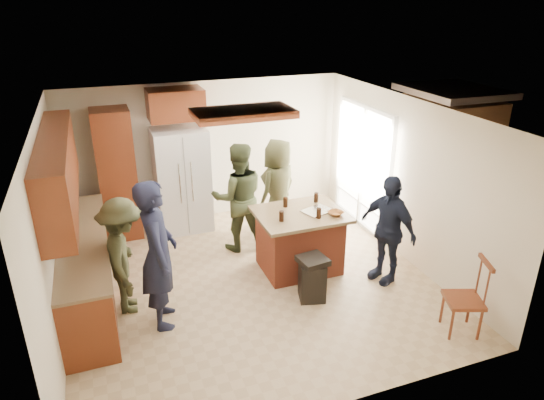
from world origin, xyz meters
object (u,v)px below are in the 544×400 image
object	(u,v)px
person_front_left	(158,255)
spindle_chair	(465,300)
kitchen_island	(299,240)
trash_bin	(312,278)
refrigerator	(182,180)
person_side_right	(387,229)
person_behind_left	(239,197)
person_counter	(124,256)
person_behind_right	(278,188)

from	to	relation	value
person_front_left	spindle_chair	size ratio (longest dim) A/B	1.93
kitchen_island	trash_bin	size ratio (longest dim) A/B	2.03
refrigerator	spindle_chair	bearing A→B (deg)	-57.09
spindle_chair	kitchen_island	bearing A→B (deg)	121.98
person_side_right	spindle_chair	bearing A→B (deg)	-6.96
person_front_left	trash_bin	xyz separation A→B (m)	(1.97, -0.20, -0.64)
person_side_right	trash_bin	size ratio (longest dim) A/B	2.55
person_behind_left	spindle_chair	distance (m)	3.62
kitchen_island	trash_bin	xyz separation A→B (m)	(-0.15, -0.79, -0.16)
person_behind_left	person_counter	size ratio (longest dim) A/B	1.14
person_behind_left	person_behind_right	size ratio (longest dim) A/B	1.05
person_counter	spindle_chair	bearing A→B (deg)	-112.42
person_front_left	refrigerator	size ratio (longest dim) A/B	1.07
person_side_right	spindle_chair	size ratio (longest dim) A/B	1.62
person_counter	kitchen_island	xyz separation A→B (m)	(2.50, 0.16, -0.31)
trash_bin	person_counter	bearing A→B (deg)	165.05
person_front_left	person_counter	bearing A→B (deg)	48.21
person_counter	person_behind_right	bearing A→B (deg)	-58.23
refrigerator	person_behind_left	bearing A→B (deg)	-56.46
person_side_right	person_counter	xyz separation A→B (m)	(-3.55, 0.53, -0.02)
person_side_right	trash_bin	xyz separation A→B (m)	(-1.19, -0.10, -0.49)
person_front_left	trash_bin	bearing A→B (deg)	-89.70
kitchen_island	spindle_chair	xyz separation A→B (m)	(1.29, -2.07, -0.02)
person_behind_left	person_counter	distance (m)	2.16
person_counter	kitchen_island	distance (m)	2.53
kitchen_island	person_counter	bearing A→B (deg)	-176.38
person_behind_right	person_counter	world-z (taller)	person_behind_right
trash_bin	person_side_right	bearing A→B (deg)	4.71
person_behind_left	kitchen_island	distance (m)	1.23
kitchen_island	trash_bin	world-z (taller)	kitchen_island
person_counter	refrigerator	world-z (taller)	refrigerator
kitchen_island	spindle_chair	world-z (taller)	spindle_chair
refrigerator	person_counter	bearing A→B (deg)	-117.94
spindle_chair	person_behind_left	bearing A→B (deg)	122.70
person_behind_right	person_counter	bearing A→B (deg)	-5.11
person_side_right	person_counter	bearing A→B (deg)	-115.61
person_behind_right	person_side_right	xyz separation A→B (m)	(0.93, -1.89, -0.04)
person_front_left	refrigerator	distance (m)	2.71
refrigerator	kitchen_island	size ratio (longest dim) A/B	1.41
person_behind_right	person_side_right	bearing A→B (deg)	83.63
person_front_left	spindle_chair	distance (m)	3.76
person_counter	trash_bin	distance (m)	2.48
person_front_left	person_counter	world-z (taller)	person_front_left
person_front_left	person_behind_left	xyz separation A→B (m)	(1.47, 1.54, -0.07)
person_front_left	person_behind_left	size ratio (longest dim) A/B	1.08
spindle_chair	person_front_left	bearing A→B (deg)	156.44
person_counter	spindle_chair	size ratio (longest dim) A/B	1.58
person_front_left	spindle_chair	xyz separation A→B (m)	(3.41, -1.49, -0.51)
refrigerator	trash_bin	bearing A→B (deg)	-66.74
person_side_right	refrigerator	distance (m)	3.61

